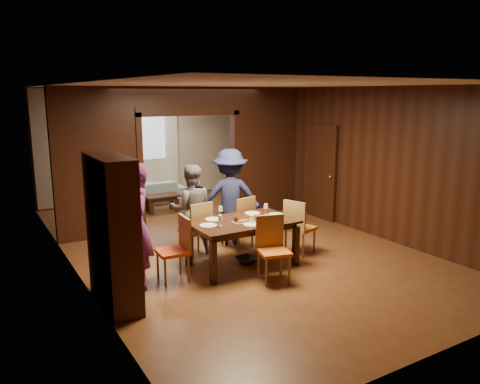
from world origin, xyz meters
TOP-DOWN VIEW (x-y plane):
  - floor at (0.00, 0.00)m, footprint 9.00×9.00m
  - ceiling at (0.00, 0.00)m, footprint 5.50×9.00m
  - room_walls at (0.00, 1.89)m, footprint 5.52×9.01m
  - person_purple at (-2.09, -1.13)m, footprint 0.50×0.70m
  - person_grey at (-0.77, -0.12)m, footprint 0.92×0.83m
  - person_navy at (0.05, -0.05)m, footprint 1.32×1.05m
  - sofa at (-0.25, 3.85)m, footprint 2.00×0.81m
  - serving_bowl at (-0.22, -1.08)m, footprint 0.37×0.37m
  - dining_table at (-0.34, -1.14)m, footprint 1.68×1.04m
  - coffee_table at (-0.15, 2.89)m, footprint 0.80×0.50m
  - chair_left at (-1.56, -1.15)m, footprint 0.47×0.47m
  - chair_right at (0.85, -1.14)m, footprint 0.56×0.56m
  - chair_far_l at (-0.80, -0.33)m, footprint 0.50×0.50m
  - chair_far_r at (0.05, -0.35)m, footprint 0.53×0.53m
  - chair_near at (-0.26, -1.93)m, footprint 0.54×0.54m
  - hutch at (-2.53, -1.50)m, footprint 0.40×1.20m
  - door_right at (2.70, 0.50)m, footprint 0.06×0.90m
  - window_far at (0.00, 4.44)m, footprint 1.20×0.03m
  - curtain_left at (-0.75, 4.40)m, footprint 0.35×0.06m
  - curtain_right at (0.75, 4.40)m, footprint 0.35×0.06m
  - plate_left at (-0.95, -1.14)m, footprint 0.27×0.27m
  - plate_far_l at (-0.72, -0.86)m, footprint 0.27×0.27m
  - plate_far_r at (0.03, -0.85)m, footprint 0.27×0.27m
  - plate_right at (0.33, -1.13)m, footprint 0.27×0.27m
  - plate_near at (-0.34, -1.43)m, footprint 0.27×0.27m
  - platter_a at (-0.41, -1.24)m, footprint 0.30×0.20m
  - platter_b at (-0.05, -1.39)m, footprint 0.30×0.20m
  - wineglass_left at (-0.80, -1.26)m, footprint 0.08×0.08m
  - wineglass_far at (-0.54, -0.77)m, footprint 0.08×0.08m
  - wineglass_right at (0.21, -1.00)m, footprint 0.08×0.08m
  - tumbler at (-0.31, -1.38)m, footprint 0.07×0.07m
  - condiment_jar at (-0.50, -1.21)m, footprint 0.08×0.08m

SIDE VIEW (x-z plane):
  - floor at x=0.00m, z-range 0.00..0.00m
  - coffee_table at x=-0.15m, z-range 0.00..0.40m
  - sofa at x=-0.25m, z-range 0.00..0.58m
  - dining_table at x=-0.34m, z-range 0.00..0.76m
  - chair_left at x=-1.56m, z-range 0.00..0.97m
  - chair_right at x=0.85m, z-range 0.00..0.97m
  - chair_far_l at x=-0.80m, z-range 0.00..0.97m
  - chair_far_r at x=0.05m, z-range 0.00..0.97m
  - chair_near at x=-0.26m, z-range 0.00..0.97m
  - plate_left at x=-0.95m, z-range 0.76..0.77m
  - plate_far_l at x=-0.72m, z-range 0.76..0.77m
  - plate_far_r at x=0.03m, z-range 0.76..0.77m
  - plate_right at x=0.33m, z-range 0.76..0.77m
  - plate_near at x=-0.34m, z-range 0.76..0.77m
  - platter_a at x=-0.41m, z-range 0.76..0.80m
  - platter_b at x=-0.05m, z-range 0.76..0.80m
  - person_grey at x=-0.77m, z-range 0.00..1.57m
  - serving_bowl at x=-0.22m, z-range 0.76..0.85m
  - condiment_jar at x=-0.50m, z-range 0.76..0.87m
  - tumbler at x=-0.31m, z-range 0.76..0.90m
  - wineglass_left at x=-0.80m, z-range 0.76..0.94m
  - wineglass_far at x=-0.54m, z-range 0.76..0.94m
  - wineglass_right at x=0.21m, z-range 0.76..0.94m
  - person_navy at x=0.05m, z-range 0.00..1.78m
  - person_purple at x=-2.09m, z-range 0.00..1.82m
  - hutch at x=-2.53m, z-range 0.00..2.00m
  - door_right at x=2.70m, z-range 0.00..2.10m
  - curtain_left at x=-0.75m, z-range 0.05..2.45m
  - curtain_right at x=0.75m, z-range 0.05..2.45m
  - room_walls at x=0.00m, z-range 0.06..2.96m
  - window_far at x=0.00m, z-range 1.05..2.35m
  - ceiling at x=0.00m, z-range 2.89..2.91m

